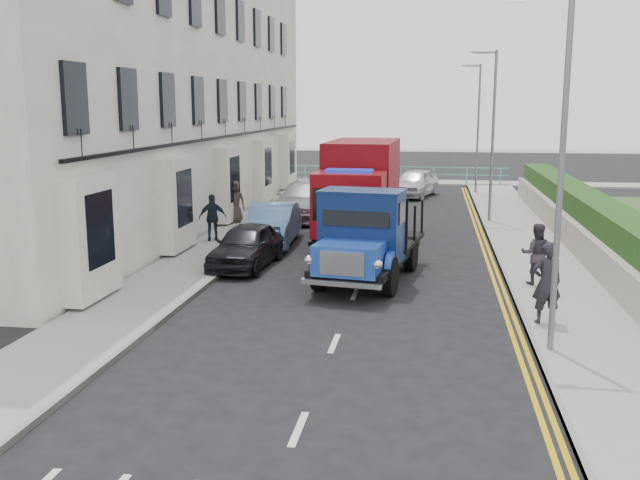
% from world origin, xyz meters
% --- Properties ---
extents(ground, '(120.00, 120.00, 0.00)m').
position_xyz_m(ground, '(0.00, 0.00, 0.00)').
color(ground, black).
rests_on(ground, ground).
extents(pavement_west, '(2.40, 38.00, 0.12)m').
position_xyz_m(pavement_west, '(-5.20, 9.00, 0.06)').
color(pavement_west, gray).
rests_on(pavement_west, ground).
extents(pavement_east, '(2.60, 38.00, 0.12)m').
position_xyz_m(pavement_east, '(5.30, 9.00, 0.06)').
color(pavement_east, gray).
rests_on(pavement_east, ground).
extents(promenade, '(30.00, 2.50, 0.12)m').
position_xyz_m(promenade, '(0.00, 29.00, 0.06)').
color(promenade, gray).
rests_on(promenade, ground).
extents(sea_plane, '(120.00, 120.00, 0.00)m').
position_xyz_m(sea_plane, '(0.00, 60.00, 0.00)').
color(sea_plane, '#4E5F6B').
rests_on(sea_plane, ground).
extents(terrace_west, '(6.31, 30.20, 14.25)m').
position_xyz_m(terrace_west, '(-9.47, 13.00, 7.17)').
color(terrace_west, white).
rests_on(terrace_west, ground).
extents(garden_east, '(1.45, 28.00, 1.75)m').
position_xyz_m(garden_east, '(7.21, 9.00, 0.90)').
color(garden_east, '#B2AD9E').
rests_on(garden_east, ground).
extents(seafront_railing, '(13.00, 0.08, 1.11)m').
position_xyz_m(seafront_railing, '(0.00, 28.20, 0.58)').
color(seafront_railing, '#59B2A5').
rests_on(seafront_railing, ground).
extents(lamp_near, '(1.23, 0.18, 7.00)m').
position_xyz_m(lamp_near, '(4.18, -2.00, 4.00)').
color(lamp_near, slate).
rests_on(lamp_near, ground).
extents(lamp_mid, '(1.23, 0.18, 7.00)m').
position_xyz_m(lamp_mid, '(4.18, 14.00, 4.00)').
color(lamp_mid, slate).
rests_on(lamp_mid, ground).
extents(lamp_far, '(1.23, 0.18, 7.00)m').
position_xyz_m(lamp_far, '(4.18, 24.00, 4.00)').
color(lamp_far, slate).
rests_on(lamp_far, ground).
extents(bedford_lorry, '(2.91, 5.70, 2.59)m').
position_xyz_m(bedford_lorry, '(0.11, 2.96, 1.19)').
color(bedford_lorry, black).
rests_on(bedford_lorry, ground).
extents(red_lorry, '(2.49, 6.87, 3.56)m').
position_xyz_m(red_lorry, '(-0.65, 9.51, 1.90)').
color(red_lorry, black).
rests_on(red_lorry, ground).
extents(parked_car_front, '(1.81, 3.98, 1.32)m').
position_xyz_m(parked_car_front, '(-3.60, 4.64, 0.66)').
color(parked_car_front, black).
rests_on(parked_car_front, ground).
extents(parked_car_mid, '(1.75, 4.44, 1.44)m').
position_xyz_m(parked_car_mid, '(-3.60, 8.20, 0.72)').
color(parked_car_mid, '#507AAD').
rests_on(parked_car_mid, ground).
extents(parked_car_rear, '(2.44, 5.54, 1.58)m').
position_xyz_m(parked_car_rear, '(-3.51, 14.24, 0.79)').
color(parked_car_rear, '#A2A2A6').
rests_on(parked_car_rear, ground).
extents(seafront_car_left, '(2.82, 5.18, 1.38)m').
position_xyz_m(seafront_car_left, '(-3.50, 21.19, 0.69)').
color(seafront_car_left, black).
rests_on(seafront_car_left, ground).
extents(seafront_car_right, '(2.81, 4.65, 1.48)m').
position_xyz_m(seafront_car_right, '(1.00, 22.38, 0.74)').
color(seafront_car_right, silver).
rests_on(seafront_car_right, ground).
extents(pedestrian_east_near, '(0.75, 0.59, 1.83)m').
position_xyz_m(pedestrian_east_near, '(4.45, -0.24, 1.03)').
color(pedestrian_east_near, black).
rests_on(pedestrian_east_near, pavement_east).
extents(pedestrian_east_far, '(0.87, 0.71, 1.65)m').
position_xyz_m(pedestrian_east_far, '(4.71, 3.31, 0.94)').
color(pedestrian_east_far, '#362F39').
rests_on(pedestrian_east_far, pavement_east).
extents(pedestrian_west_near, '(1.05, 0.70, 1.65)m').
position_xyz_m(pedestrian_west_near, '(-5.70, 7.97, 0.95)').
color(pedestrian_west_near, black).
rests_on(pedestrian_west_near, pavement_west).
extents(pedestrian_west_far, '(0.87, 0.59, 1.72)m').
position_xyz_m(pedestrian_west_far, '(-6.00, 11.90, 0.98)').
color(pedestrian_west_far, '#383128').
rests_on(pedestrian_west_far, pavement_west).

